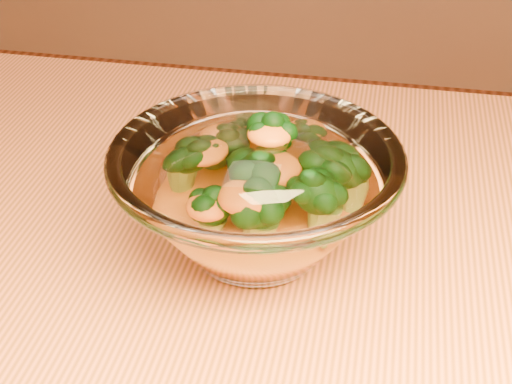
% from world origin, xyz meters
% --- Properties ---
extents(glass_bowl, '(0.21, 0.21, 0.09)m').
position_xyz_m(glass_bowl, '(-0.10, 0.10, 0.80)').
color(glass_bowl, white).
rests_on(glass_bowl, table).
extents(cheese_sauce, '(0.10, 0.10, 0.03)m').
position_xyz_m(cheese_sauce, '(-0.10, 0.10, 0.78)').
color(cheese_sauce, '#DC5E12').
rests_on(cheese_sauce, glass_bowl).
extents(broccoli_heap, '(0.14, 0.13, 0.07)m').
position_xyz_m(broccoli_heap, '(-0.10, 0.11, 0.81)').
color(broccoli_heap, black).
rests_on(broccoli_heap, cheese_sauce).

